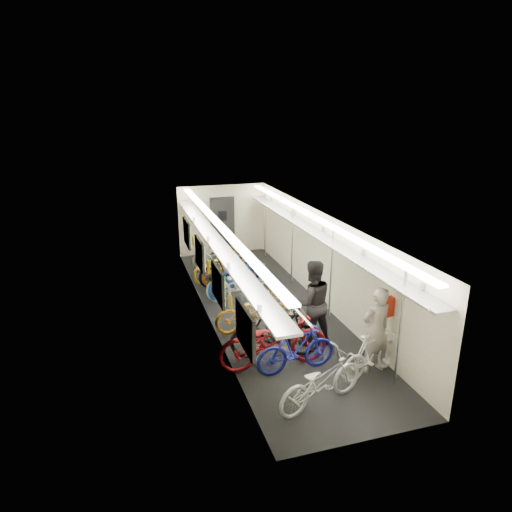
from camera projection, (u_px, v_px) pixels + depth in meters
train_car_shell at (245, 241)px, 11.64m from camera, size 10.00×10.00×10.00m
bicycle_0 at (321, 381)px, 7.77m from camera, size 1.91×1.15×0.95m
bicycle_1 at (296, 349)px, 8.77m from camera, size 1.64×0.53×0.98m
bicycle_2 at (273, 341)px, 8.88m from camera, size 2.22×0.81×1.16m
bicycle_3 at (276, 332)px, 9.24m from camera, size 1.97×0.91×1.14m
bicycle_4 at (253, 311)px, 10.41m from camera, size 1.81×0.68×0.94m
bicycle_5 at (271, 309)px, 10.51m from camera, size 1.64×1.06×0.96m
bicycle_6 at (243, 285)px, 11.80m from camera, size 2.07×1.36×1.03m
bicycle_7 at (236, 276)px, 12.29m from camera, size 1.94×1.24×1.13m
bicycle_8 at (234, 270)px, 12.99m from camera, size 1.85×0.69×0.96m
bicycle_9 at (228, 272)px, 12.81m from camera, size 1.76×0.86×1.02m
bicycle_10 at (221, 266)px, 13.41m from camera, size 1.88×0.97×0.94m
bicycle_11 at (372, 354)px, 8.64m from camera, size 1.60×0.87×0.93m
bicycle_12 at (223, 257)px, 14.04m from camera, size 2.07×1.31×1.03m
passenger_near at (376, 330)px, 8.68m from camera, size 0.69×0.50×1.75m
passenger_mid at (312, 303)px, 9.70m from camera, size 0.92×0.72×1.90m
backpack at (389, 307)px, 8.72m from camera, size 0.28×0.19×0.38m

